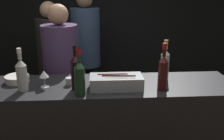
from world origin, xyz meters
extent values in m
cube|color=black|center=(0.00, 2.44, 1.40)|extent=(6.40, 0.06, 2.80)
cube|color=black|center=(0.00, 0.29, 0.55)|extent=(2.13, 0.58, 1.09)
cube|color=#9EA0A5|center=(0.03, 0.20, 1.15)|extent=(0.43, 0.20, 0.11)
cylinder|color=#9EA899|center=(0.06, 0.16, 1.17)|extent=(0.25, 0.09, 0.07)
cylinder|color=black|center=(0.05, 0.20, 1.17)|extent=(0.28, 0.08, 0.07)
cylinder|color=#380F0F|center=(0.00, 0.25, 1.17)|extent=(0.25, 0.06, 0.06)
cylinder|color=silver|center=(-0.83, 0.40, 1.12)|extent=(0.21, 0.21, 0.06)
cylinder|color=gray|center=(-0.83, 0.40, 1.15)|extent=(0.17, 0.17, 0.01)
cylinder|color=silver|center=(-0.56, 0.26, 1.10)|extent=(0.07, 0.07, 0.00)
cylinder|color=silver|center=(-0.56, 0.26, 1.14)|extent=(0.01, 0.01, 0.08)
cone|color=silver|center=(-0.56, 0.26, 1.21)|extent=(0.08, 0.08, 0.06)
cylinder|color=silver|center=(-0.36, 0.31, 1.12)|extent=(0.06, 0.06, 0.06)
sphere|color=#F9D67F|center=(-0.36, 0.31, 1.13)|extent=(0.03, 0.03, 0.03)
cylinder|color=#380F0F|center=(0.39, 0.15, 1.21)|extent=(0.08, 0.08, 0.23)
cone|color=#380F0F|center=(0.39, 0.15, 1.35)|extent=(0.08, 0.08, 0.05)
cylinder|color=#380F0F|center=(0.39, 0.15, 1.43)|extent=(0.03, 0.03, 0.10)
cylinder|color=maroon|center=(0.39, 0.15, 1.46)|extent=(0.03, 0.03, 0.05)
cylinder|color=#143319|center=(-0.26, 0.08, 1.21)|extent=(0.08, 0.08, 0.22)
cone|color=#143319|center=(-0.26, 0.08, 1.34)|extent=(0.08, 0.08, 0.05)
cylinder|color=#143319|center=(-0.26, 0.08, 1.41)|extent=(0.03, 0.03, 0.10)
cylinder|color=maroon|center=(-0.26, 0.08, 1.44)|extent=(0.03, 0.03, 0.04)
cylinder|color=black|center=(-0.30, 0.20, 1.21)|extent=(0.08, 0.08, 0.24)
cone|color=black|center=(-0.30, 0.20, 1.35)|extent=(0.08, 0.08, 0.05)
cylinder|color=black|center=(-0.30, 0.20, 1.42)|extent=(0.03, 0.03, 0.08)
cylinder|color=black|center=(-0.30, 0.20, 1.44)|extent=(0.03, 0.03, 0.04)
cylinder|color=#B2B7AD|center=(0.47, 0.38, 1.21)|extent=(0.08, 0.08, 0.23)
cone|color=#B2B7AD|center=(0.47, 0.38, 1.35)|extent=(0.08, 0.08, 0.05)
cylinder|color=#B2B7AD|center=(0.47, 0.38, 1.41)|extent=(0.03, 0.03, 0.08)
cylinder|color=gold|center=(0.47, 0.38, 1.44)|extent=(0.03, 0.03, 0.04)
cylinder|color=#B2B7AD|center=(-0.72, 0.21, 1.20)|extent=(0.08, 0.08, 0.21)
cone|color=#B2B7AD|center=(-0.72, 0.21, 1.33)|extent=(0.08, 0.08, 0.05)
cylinder|color=#B2B7AD|center=(-0.72, 0.21, 1.40)|extent=(0.03, 0.03, 0.09)
cylinder|color=white|center=(-0.72, 0.21, 1.42)|extent=(0.03, 0.03, 0.04)
cube|color=black|center=(-0.71, 1.50, 0.40)|extent=(0.27, 0.20, 0.79)
cylinder|color=black|center=(-0.71, 1.50, 1.16)|extent=(0.37, 0.37, 0.73)
sphere|color=tan|center=(-0.71, 1.50, 1.62)|extent=(0.21, 0.21, 0.21)
cube|color=black|center=(-0.51, 0.89, 0.40)|extent=(0.28, 0.21, 0.79)
cylinder|color=#473356|center=(-0.51, 0.89, 1.16)|extent=(0.38, 0.38, 0.73)
sphere|color=tan|center=(-0.51, 0.89, 1.63)|extent=(0.21, 0.21, 0.21)
cube|color=black|center=(-0.27, 1.63, 0.43)|extent=(0.29, 0.21, 0.86)
cylinder|color=#334766|center=(-0.27, 1.63, 1.25)|extent=(0.38, 0.38, 0.78)
camera|label=1|loc=(-0.13, -1.70, 1.88)|focal=40.00mm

